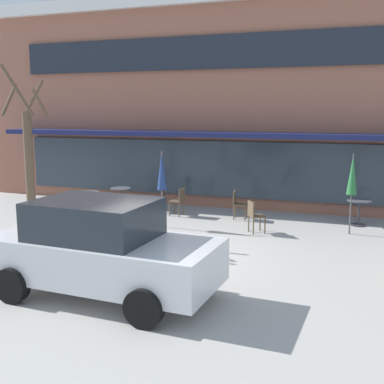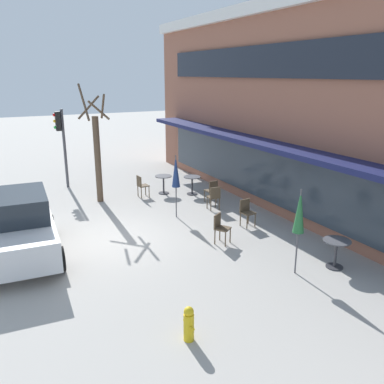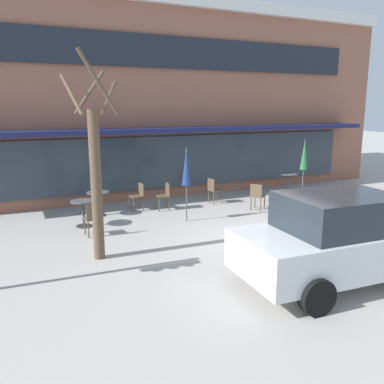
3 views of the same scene
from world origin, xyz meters
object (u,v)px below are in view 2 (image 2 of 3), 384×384
Objects in this scene: patio_umbrella_green_folded at (300,212)px; patio_umbrella_cream_folded at (176,172)px; parked_sedan at (18,226)px; cafe_chair_3 at (212,190)px; cafe_table_streetside at (336,249)px; cafe_chair_2 at (247,211)px; cafe_table_near_wall at (164,181)px; cafe_chair_4 at (142,185)px; traffic_light_pole at (61,135)px; fire_hydrant at (189,324)px; cafe_table_by_tree at (192,182)px; street_tree at (97,153)px; cafe_chair_0 at (220,226)px; cafe_chair_1 at (214,196)px.

patio_umbrella_green_folded is 5.21m from patio_umbrella_cream_folded.
cafe_chair_3 is at bearing 104.69° from parked_sedan.
cafe_table_streetside is 0.35× the size of patio_umbrella_green_folded.
cafe_chair_2 is at bearing 43.37° from patio_umbrella_cream_folded.
cafe_table_near_wall is at bearing -168.28° from cafe_chair_2.
cafe_chair_4 is at bearing -85.33° from cafe_table_near_wall.
cafe_chair_3 is at bearing 44.14° from traffic_light_pole.
fire_hydrant is (6.34, -2.63, -1.27)m from patio_umbrella_cream_folded.
cafe_table_by_tree is at bearing -177.53° from cafe_table_streetside.
cafe_table_near_wall is 3.18m from patio_umbrella_cream_folded.
patio_umbrella_green_folded is 8.64m from street_tree.
cafe_chair_0 is (-2.70, -1.85, 0.01)m from cafe_table_streetside.
patio_umbrella_green_folded reaches higher than cafe_chair_4.
patio_umbrella_cream_folded is at bearing 32.50° from street_tree.
patio_umbrella_cream_folded is 2.38m from cafe_chair_3.
cafe_chair_0 is 1.00× the size of cafe_chair_4.
cafe_chair_1 is at bearing -23.95° from cafe_chair_3.
street_tree is at bearing 175.69° from fire_hydrant.
cafe_chair_0 is at bearing -17.29° from cafe_table_by_tree.
cafe_chair_2 is (-0.84, 1.48, 0.00)m from cafe_chair_0.
patio_umbrella_green_folded is at bearing 55.68° from parked_sedan.
fire_hydrant is (9.35, -0.70, -1.58)m from street_tree.
parked_sedan is (-4.16, -6.09, -0.75)m from patio_umbrella_green_folded.
cafe_chair_1 and cafe_chair_2 have the same top height.
street_tree is (-4.82, -3.63, 1.41)m from cafe_chair_2.
patio_umbrella_cream_folded reaches higher than cafe_chair_4.
cafe_table_streetside is 8.45m from parked_sedan.
cafe_chair_4 is at bearing -131.37° from cafe_chair_3.
fire_hydrant is at bearing -43.74° from cafe_chair_2.
traffic_light_pole reaches higher than cafe_chair_2.
traffic_light_pole is at bearing 160.46° from parked_sedan.
cafe_chair_4 reaches higher than fire_hydrant.
cafe_chair_2 is at bearing -174.08° from cafe_table_streetside.
cafe_table_near_wall is 0.35× the size of patio_umbrella_green_folded.
cafe_chair_0 is 4.67m from fire_hydrant.
parked_sedan is at bearing -56.74° from cafe_table_near_wall.
cafe_chair_3 is (-2.69, 0.21, 0.00)m from cafe_chair_2.
cafe_table_near_wall is at bearing -163.48° from cafe_chair_1.
patio_umbrella_cream_folded is 2.47× the size of cafe_chair_0.
cafe_table_near_wall is 0.17× the size of street_tree.
patio_umbrella_green_folded is 2.47× the size of cafe_chair_2.
cafe_chair_2 is at bearing 167.20° from patio_umbrella_green_folded.
cafe_table_streetside is 0.18× the size of parked_sedan.
cafe_chair_1 is 1.90m from cafe_chair_2.
cafe_table_by_tree is 2.09m from cafe_chair_4.
traffic_light_pole is (-2.83, -3.50, 1.78)m from cafe_table_near_wall.
cafe_chair_2 is at bearing 4.33° from cafe_chair_1.
cafe_table_near_wall is 8.09m from patio_umbrella_green_folded.
cafe_table_by_tree is at bearing 175.17° from cafe_chair_1.
street_tree is at bearing -159.23° from cafe_chair_0.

